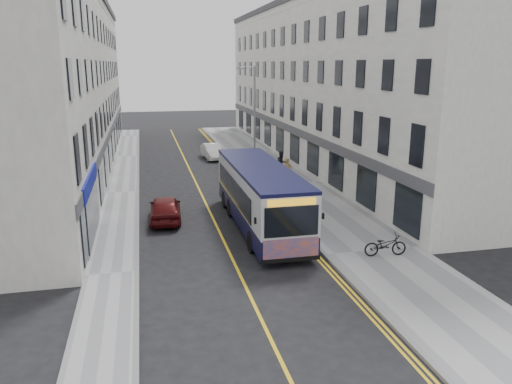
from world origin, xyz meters
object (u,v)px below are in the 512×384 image
car_white (212,151)px  car_maroon (165,208)px  bicycle (385,245)px  streetlamp (253,119)px  pedestrian_far (282,164)px  pedestrian_near (287,172)px  city_bus (260,194)px

car_white → car_maroon: car_maroon is taller
car_white → car_maroon: 17.99m
bicycle → car_white: size_ratio=0.46×
streetlamp → pedestrian_far: bearing=7.9°
car_white → streetlamp: bearing=-83.4°
pedestrian_near → car_white: pedestrian_near is taller
car_white → car_maroon: bearing=-110.5°
pedestrian_near → car_white: size_ratio=0.49×
streetlamp → pedestrian_far: 4.00m
pedestrian_near → car_maroon: 10.02m
pedestrian_near → car_white: (-3.42, 11.79, -0.44)m
streetlamp → car_white: bearing=101.2°
pedestrian_near → pedestrian_far: pedestrian_near is taller
streetlamp → bicycle: size_ratio=4.32×
pedestrian_far → car_white: (-3.94, 8.55, -0.38)m
car_white → bicycle: bearing=-85.4°
bicycle → car_white: car_white is taller
pedestrian_far → pedestrian_near: bearing=-114.1°
pedestrian_near → car_maroon: size_ratio=0.48×
bicycle → pedestrian_near: (-0.59, 12.99, 0.49)m
streetlamp → bicycle: bearing=-81.9°
bicycle → car_maroon: 11.67m
bicycle → city_bus: bearing=44.8°
streetlamp → car_white: streetlamp is taller
streetlamp → car_maroon: size_ratio=1.97×
bicycle → pedestrian_far: size_ratio=1.01×
car_maroon → bicycle: bearing=143.0°
pedestrian_far → car_white: 9.42m
streetlamp → car_maroon: streetlamp is taller
city_bus → bicycle: (4.30, -5.27, -1.14)m
city_bus → pedestrian_near: 8.59m
city_bus → streetlamp: bearing=79.2°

